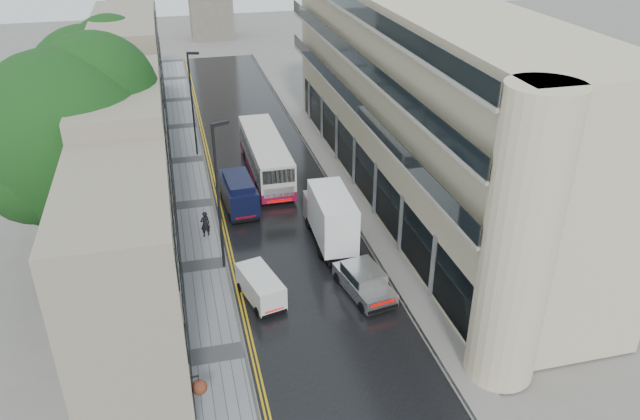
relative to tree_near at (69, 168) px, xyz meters
name	(u,v)px	position (x,y,z in m)	size (l,w,h in m)	color
road	(275,196)	(12.50, 7.50, -6.94)	(9.00, 85.00, 0.02)	black
left_sidewalk	(195,204)	(6.65, 7.50, -6.89)	(2.70, 85.00, 0.12)	gray
right_sidewalk	(344,188)	(17.90, 7.50, -6.89)	(1.80, 85.00, 0.12)	slate
old_shop_row	(133,119)	(3.05, 10.00, -0.95)	(4.50, 56.00, 12.00)	gray
modern_block	(419,101)	(22.80, 6.00, 0.05)	(8.00, 40.00, 14.00)	#C6B693
tree_near	(69,168)	(0.00, 0.00, 0.00)	(10.56, 10.56, 13.89)	black
tree_far	(94,106)	(0.30, 13.00, -0.72)	(9.24, 9.24, 12.46)	black
cream_bus	(257,174)	(11.37, 8.30, -5.38)	(2.58, 11.34, 3.09)	silver
white_lorry	(320,231)	(13.75, -1.55, -5.05)	(2.15, 7.16, 3.76)	white
silver_hatchback	(363,300)	(14.63, -7.51, -6.09)	(1.94, 4.43, 1.66)	silver
white_van	(258,303)	(9.07, -6.44, -6.10)	(1.57, 3.67, 1.66)	white
navy_van	(230,205)	(8.90, 4.44, -5.64)	(2.01, 5.03, 2.56)	black
pedestrian	(205,224)	(7.06, 2.69, -5.94)	(0.65, 0.42, 1.77)	black
lamp_post_near	(218,200)	(7.80, -1.28, -2.28)	(1.02, 0.23, 9.09)	black
lamp_post_far	(192,105)	(7.48, 16.76, -2.49)	(0.98, 0.22, 8.68)	black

